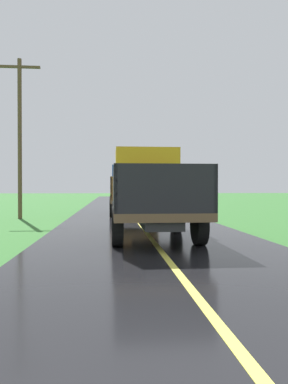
# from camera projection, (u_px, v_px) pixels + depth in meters

# --- Properties ---
(banana_truck_near) EXTENTS (2.38, 5.82, 2.80)m
(banana_truck_near) POSITION_uv_depth(u_px,v_px,m) (150.00, 190.00, 11.75)
(banana_truck_near) COLOR #2D2D30
(banana_truck_near) RESTS_ON road_surface
(banana_truck_far) EXTENTS (2.38, 5.82, 2.80)m
(banana_truck_far) POSITION_uv_depth(u_px,v_px,m) (130.00, 189.00, 21.14)
(banana_truck_far) COLOR #2D2D30
(banana_truck_far) RESTS_ON road_surface
(utility_pole_roadside) EXTENTS (2.01, 0.20, 7.95)m
(utility_pole_roadside) POSITION_uv_depth(u_px,v_px,m) (20.00, 133.00, 18.23)
(utility_pole_roadside) COLOR brown
(utility_pole_roadside) RESTS_ON ground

